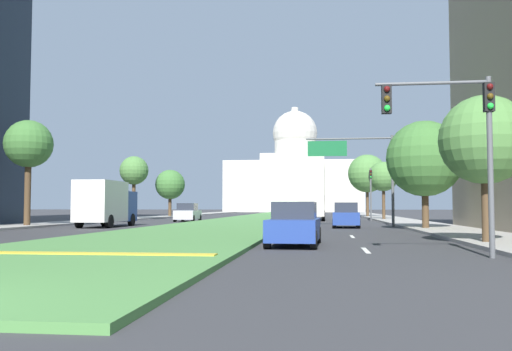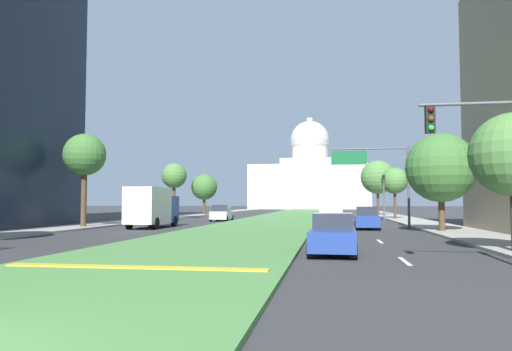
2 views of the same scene
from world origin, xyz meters
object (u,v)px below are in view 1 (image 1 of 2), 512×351
Objects in this scene: traffic_light_near_right at (459,125)px; traffic_light_far_right at (371,187)px; street_tree_right_mid at (424,159)px; street_tree_left_far at (134,171)px; street_tree_left_mid at (29,145)px; street_tree_right_far at (383,177)px; box_truck_delivery at (106,203)px; city_bus at (312,203)px; capitol_building at (295,179)px; street_tree_right_distant at (367,174)px; sedan_distant at (188,213)px; sedan_lead_stopped at (295,225)px; overhead_guide_sign at (359,161)px; street_tree_right_near at (484,140)px; sedan_midblock at (346,216)px; street_tree_left_distant at (170,185)px.

traffic_light_near_right and traffic_light_far_right have the same top height.
street_tree_left_far is (-25.91, 21.43, 0.79)m from street_tree_right_mid.
street_tree_right_far is at bearing 38.91° from street_tree_left_mid.
street_tree_left_far is 1.11× the size of street_tree_right_far.
box_truck_delivery is 0.58× the size of city_bus.
capitol_building is at bearing 93.99° from city_bus.
traffic_light_near_right is 56.24m from street_tree_right_distant.
traffic_light_far_right is 18.06m from sedan_distant.
sedan_lead_stopped is at bearing -97.53° from street_tree_right_distant.
city_bus is (14.10, 20.92, 0.09)m from box_truck_delivery.
street_tree_right_mid is at bearing 62.53° from sedan_lead_stopped.
overhead_guide_sign reaches higher than street_tree_right_near.
street_tree_right_near is (2.14, 5.11, 0.15)m from traffic_light_near_right.
overhead_guide_sign is 19.01m from city_bus.
street_tree_right_mid reaches higher than city_bus.
city_bus is (19.31, 22.07, -3.96)m from street_tree_left_mid.
sedan_midblock is 16.81m from box_truck_delivery.
street_tree_right_distant reaches higher than street_tree_left_mid.
street_tree_left_far reaches higher than overhead_guide_sign.
street_tree_left_mid reaches higher than traffic_light_near_right.
street_tree_left_far is at bearing 126.64° from street_tree_right_near.
street_tree_right_distant reaches higher than traffic_light_far_right.
street_tree_left_mid is (-13.47, -105.69, -2.73)m from capitol_building.
street_tree_right_mid is at bearing 89.24° from street_tree_right_near.
sedan_lead_stopped is at bearing -101.14° from street_tree_right_far.
traffic_light_near_right is 22.26m from sedan_midblock.
traffic_light_far_right reaches higher than sedan_distant.
traffic_light_near_right is at bearing -97.22° from street_tree_right_mid.
overhead_guide_sign is at bearing 7.97° from box_truck_delivery.
city_bus is at bearing 107.10° from street_tree_right_mid.
street_tree_right_near is 43.13m from street_tree_left_far.
traffic_light_near_right is (10.80, -125.54, -4.67)m from capitol_building.
street_tree_left_far is at bearing 146.16° from sedan_distant.
street_tree_right_distant reaches higher than street_tree_left_far.
traffic_light_far_right is at bearing 80.47° from sedan_lead_stopped.
traffic_light_far_right is at bearing -1.97° from street_tree_left_far.
street_tree_right_near is 37.55m from city_bus.
overhead_guide_sign is at bearing -54.31° from street_tree_left_distant.
traffic_light_far_right is at bearing 92.20° from street_tree_right_near.
sedan_midblock is 20.18m from city_bus.
box_truck_delivery is (-19.91, -17.86, -1.64)m from traffic_light_far_right.
street_tree_left_far is 28.07m from sedan_midblock.
street_tree_left_far is at bearing -98.48° from capitol_building.
street_tree_left_distant reaches higher than street_tree_right_near.
traffic_light_far_right is 33.78m from street_tree_right_near.
sedan_midblock is at bearing 3.20° from box_truck_delivery.
street_tree_right_mid is at bearing -55.25° from overhead_guide_sign.
traffic_light_far_right is 0.47× the size of city_bus.
street_tree_left_mid is (-26.41, 14.74, 1.79)m from street_tree_right_near.
traffic_light_far_right is 31.60m from street_tree_left_mid.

